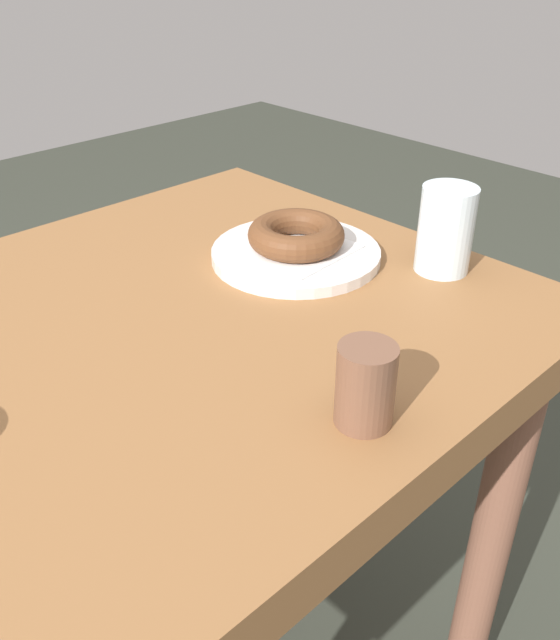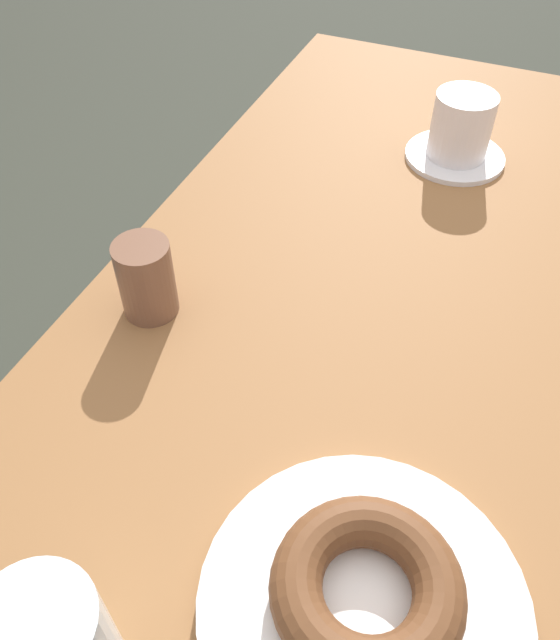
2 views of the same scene
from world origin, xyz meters
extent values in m
plane|color=#33372D|center=(0.00, 0.00, 0.00)|extent=(6.00, 6.00, 0.00)
cube|color=brown|center=(0.00, 0.00, 0.71)|extent=(1.04, 0.69, 0.05)
cylinder|color=brown|center=(-0.44, -0.29, 0.34)|extent=(0.06, 0.06, 0.68)
cylinder|color=silver|center=(0.33, 0.01, 0.74)|extent=(0.22, 0.22, 0.01)
cube|color=white|center=(0.33, 0.01, 0.75)|extent=(0.14, 0.14, 0.00)
torus|color=brown|center=(0.33, 0.01, 0.77)|extent=(0.13, 0.13, 0.03)
cylinder|color=silver|center=(-0.24, -0.05, 0.74)|extent=(0.12, 0.12, 0.01)
cylinder|color=silver|center=(-0.24, -0.05, 0.78)|extent=(0.07, 0.07, 0.08)
cylinder|color=black|center=(-0.24, -0.05, 0.82)|extent=(0.06, 0.06, 0.00)
cylinder|color=brown|center=(0.14, -0.27, 0.78)|extent=(0.05, 0.05, 0.08)
camera|label=1|loc=(-0.25, -0.56, 1.13)|focal=38.25mm
camera|label=2|loc=(0.50, 0.02, 1.19)|focal=36.48mm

